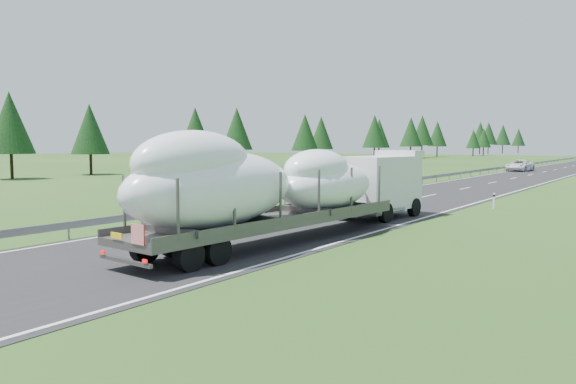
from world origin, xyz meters
The scene contains 5 objects.
road_surface centered at (0.00, 100.00, 0.01)m, with size 10.00×400.00×0.02m, color black.
guardrail centered at (-5.30, 99.94, 0.60)m, with size 0.10×400.00×0.76m.
tree_line_left centered at (-45.16, 128.70, 6.93)m, with size 14.43×286.24×12.59m.
boat_truck centered at (2.54, 13.41, 2.35)m, with size 3.72×20.17×4.54m.
distant_van centered at (-3.46, 81.55, 0.84)m, with size 2.80×6.06×1.68m, color white.
Camera 1 is at (15.96, -6.03, 4.07)m, focal length 35.00 mm.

